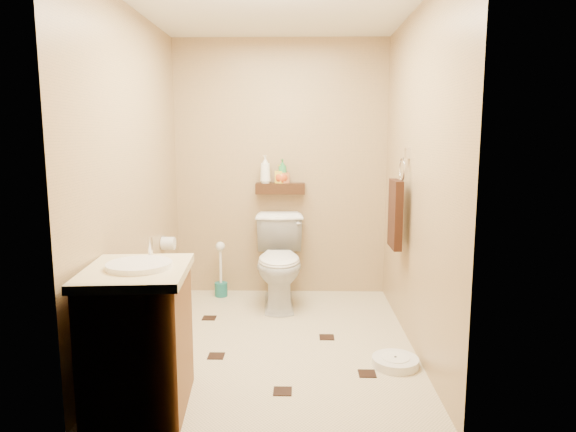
{
  "coord_description": "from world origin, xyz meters",
  "views": [
    {
      "loc": [
        0.18,
        -3.62,
        1.51
      ],
      "look_at": [
        0.09,
        0.25,
        0.9
      ],
      "focal_mm": 32.0,
      "sensor_mm": 36.0,
      "label": 1
    }
  ],
  "objects": [
    {
      "name": "ground",
      "position": [
        0.0,
        0.0,
        0.0
      ],
      "size": [
        2.5,
        2.5,
        0.0
      ],
      "primitive_type": "plane",
      "color": "beige",
      "rests_on": "ground"
    },
    {
      "name": "wall_back",
      "position": [
        0.0,
        1.25,
        1.2
      ],
      "size": [
        2.0,
        0.04,
        2.4
      ],
      "primitive_type": "cube",
      "color": "#A0825B",
      "rests_on": "ground"
    },
    {
      "name": "wall_front",
      "position": [
        0.0,
        -1.25,
        1.2
      ],
      "size": [
        2.0,
        0.04,
        2.4
      ],
      "primitive_type": "cube",
      "color": "#A0825B",
      "rests_on": "ground"
    },
    {
      "name": "wall_left",
      "position": [
        -1.0,
        0.0,
        1.2
      ],
      "size": [
        0.04,
        2.5,
        2.4
      ],
      "primitive_type": "cube",
      "color": "#A0825B",
      "rests_on": "ground"
    },
    {
      "name": "wall_right",
      "position": [
        1.0,
        0.0,
        1.2
      ],
      "size": [
        0.04,
        2.5,
        2.4
      ],
      "primitive_type": "cube",
      "color": "#A0825B",
      "rests_on": "ground"
    },
    {
      "name": "ceiling",
      "position": [
        0.0,
        0.0,
        2.4
      ],
      "size": [
        2.0,
        2.5,
        0.02
      ],
      "primitive_type": "cube",
      "color": "silver",
      "rests_on": "wall_back"
    },
    {
      "name": "wall_shelf",
      "position": [
        0.0,
        1.17,
        1.02
      ],
      "size": [
        0.46,
        0.14,
        0.1
      ],
      "primitive_type": "cube",
      "color": "#3E1F11",
      "rests_on": "wall_back"
    },
    {
      "name": "floor_accents",
      "position": [
        0.02,
        -0.07,
        0.0
      ],
      "size": [
        1.3,
        1.44,
        0.01
      ],
      "color": "black",
      "rests_on": "ground"
    },
    {
      "name": "toilet",
      "position": [
        0.01,
        0.83,
        0.4
      ],
      "size": [
        0.49,
        0.8,
        0.8
      ],
      "primitive_type": "imported",
      "rotation": [
        0.0,
        0.0,
        0.05
      ],
      "color": "white",
      "rests_on": "ground"
    },
    {
      "name": "vanity",
      "position": [
        -0.7,
        -0.95,
        0.42
      ],
      "size": [
        0.6,
        0.7,
        0.93
      ],
      "rotation": [
        0.0,
        0.0,
        0.08
      ],
      "color": "brown",
      "rests_on": "ground"
    },
    {
      "name": "bathroom_scale",
      "position": [
        0.82,
        -0.4,
        0.03
      ],
      "size": [
        0.36,
        0.36,
        0.06
      ],
      "rotation": [
        0.0,
        0.0,
        0.18
      ],
      "color": "white",
      "rests_on": "ground"
    },
    {
      "name": "toilet_brush",
      "position": [
        -0.56,
        1.07,
        0.19
      ],
      "size": [
        0.12,
        0.12,
        0.53
      ],
      "color": "#196560",
      "rests_on": "ground"
    },
    {
      "name": "towel_ring",
      "position": [
        0.91,
        0.25,
        0.95
      ],
      "size": [
        0.12,
        0.3,
        0.76
      ],
      "color": "silver",
      "rests_on": "wall_right"
    },
    {
      "name": "toilet_paper",
      "position": [
        -0.94,
        0.65,
        0.6
      ],
      "size": [
        0.12,
        0.11,
        0.12
      ],
      "color": "white",
      "rests_on": "wall_left"
    },
    {
      "name": "bottle_a",
      "position": [
        -0.14,
        1.17,
        1.2
      ],
      "size": [
        0.14,
        0.14,
        0.26
      ],
      "primitive_type": "imported",
      "rotation": [
        0.0,
        0.0,
        3.66
      ],
      "color": "white",
      "rests_on": "wall_shelf"
    },
    {
      "name": "bottle_b",
      "position": [
        0.0,
        1.17,
        1.16
      ],
      "size": [
        0.11,
        0.11,
        0.17
      ],
      "primitive_type": "imported",
      "rotation": [
        0.0,
        0.0,
        5.6
      ],
      "color": "yellow",
      "rests_on": "wall_shelf"
    },
    {
      "name": "bottle_c",
      "position": [
        0.01,
        1.17,
        1.15
      ],
      "size": [
        0.12,
        0.12,
        0.15
      ],
      "primitive_type": "imported",
      "rotation": [
        0.0,
        0.0,
        1.59
      ],
      "color": "#D14B18",
      "rests_on": "wall_shelf"
    },
    {
      "name": "bottle_d",
      "position": [
        0.02,
        1.17,
        1.18
      ],
      "size": [
        0.1,
        0.1,
        0.23
      ],
      "primitive_type": "imported",
      "rotation": [
        0.0,
        0.0,
        6.06
      ],
      "color": "#31944C",
      "rests_on": "wall_shelf"
    },
    {
      "name": "bottle_e",
      "position": [
        0.04,
        1.17,
        1.15
      ],
      "size": [
        0.1,
        0.1,
        0.15
      ],
      "primitive_type": "imported",
      "rotation": [
        0.0,
        0.0,
        5.4
      ],
      "color": "#C47341",
      "rests_on": "wall_shelf"
    }
  ]
}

